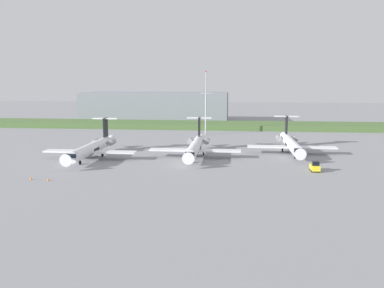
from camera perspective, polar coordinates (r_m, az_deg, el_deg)
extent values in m
plane|color=gray|center=(116.47, 0.89, -0.17)|extent=(500.00, 500.00, 0.00)
cube|color=#4C6B38|center=(161.39, 2.41, 2.77)|extent=(320.00, 20.00, 2.08)
cylinder|color=white|center=(99.38, -14.44, -0.63)|extent=(2.70, 24.00, 2.70)
cone|color=white|center=(87.09, -17.55, -2.11)|extent=(2.70, 3.00, 2.70)
cone|color=white|center=(112.42, -11.94, 0.56)|extent=(2.30, 4.00, 2.29)
cube|color=black|center=(88.72, -17.08, -1.58)|extent=(2.02, 1.80, 0.90)
cylinder|color=black|center=(99.41, -14.44, -0.72)|extent=(2.76, 3.60, 2.76)
cube|color=white|center=(100.81, -17.77, -1.00)|extent=(11.00, 3.20, 0.36)
cube|color=white|center=(96.63, -11.36, -1.16)|extent=(11.00, 3.20, 0.36)
cube|color=black|center=(109.09, -12.50, 2.38)|extent=(0.36, 3.20, 5.20)
cube|color=white|center=(109.13, -12.49, 3.65)|extent=(6.80, 1.80, 0.24)
cylinder|color=gray|center=(108.64, -13.86, 0.30)|extent=(1.50, 3.40, 1.50)
cylinder|color=gray|center=(107.18, -11.60, 0.27)|extent=(1.50, 3.40, 1.50)
cylinder|color=gray|center=(92.83, -16.02, -2.28)|extent=(0.20, 0.20, 0.65)
cylinder|color=black|center=(92.94, -16.00, -2.61)|extent=(0.30, 0.90, 0.90)
cylinder|color=black|center=(102.60, -14.92, -1.49)|extent=(0.35, 0.90, 0.90)
cylinder|color=black|center=(101.30, -12.91, -1.54)|extent=(0.35, 0.90, 0.90)
cylinder|color=white|center=(98.22, 0.48, -0.46)|extent=(2.70, 24.00, 2.70)
cone|color=white|center=(85.01, -0.44, -1.95)|extent=(2.70, 3.00, 2.70)
cone|color=white|center=(111.99, 1.20, 0.72)|extent=(2.29, 4.00, 2.29)
cube|color=black|center=(86.78, -0.30, -1.41)|extent=(2.03, 1.80, 0.90)
cylinder|color=black|center=(98.25, 0.48, -0.54)|extent=(2.76, 3.60, 2.76)
cube|color=white|center=(98.11, -3.02, -0.84)|extent=(11.00, 3.20, 0.36)
cube|color=white|center=(96.93, 3.89, -0.97)|extent=(11.00, 3.20, 0.36)
cube|color=black|center=(108.52, 1.06, 2.56)|extent=(0.36, 3.20, 5.20)
cube|color=white|center=(108.57, 1.08, 3.83)|extent=(6.80, 1.80, 0.24)
cylinder|color=gray|center=(107.46, -0.22, 0.48)|extent=(1.50, 3.40, 1.50)
cylinder|color=gray|center=(107.05, 2.17, 0.44)|extent=(1.50, 3.40, 1.50)
cylinder|color=gray|center=(91.20, 0.00, -2.12)|extent=(0.20, 0.20, 0.65)
cylinder|color=black|center=(91.31, 0.00, -2.46)|extent=(0.30, 0.90, 0.90)
cylinder|color=black|center=(101.12, -0.46, -1.33)|extent=(0.35, 0.90, 0.90)
cylinder|color=black|center=(100.75, 1.69, -1.37)|extent=(0.35, 0.90, 0.90)
cylinder|color=white|center=(106.30, 14.25, -0.01)|extent=(2.70, 24.00, 2.70)
cone|color=white|center=(93.13, 15.38, -1.31)|extent=(2.70, 3.00, 2.70)
cone|color=white|center=(120.03, 13.34, 1.04)|extent=(2.30, 4.00, 2.29)
cube|color=black|center=(94.90, 15.21, -0.82)|extent=(2.02, 1.80, 0.90)
cylinder|color=black|center=(106.32, 14.24, -0.09)|extent=(2.76, 3.60, 2.76)
cube|color=white|center=(104.74, 11.11, -0.37)|extent=(11.00, 3.20, 0.36)
cube|color=white|center=(106.41, 17.46, -0.47)|extent=(11.00, 3.20, 0.36)
cube|color=black|center=(116.60, 13.58, 2.76)|extent=(0.36, 3.20, 5.20)
cube|color=white|center=(116.67, 13.61, 3.94)|extent=(6.80, 1.80, 0.24)
cylinder|color=gray|center=(115.02, 12.52, 0.83)|extent=(1.50, 3.40, 1.50)
cylinder|color=gray|center=(115.60, 14.73, 0.79)|extent=(1.50, 3.40, 1.50)
cylinder|color=gray|center=(99.28, 14.80, -1.51)|extent=(0.20, 0.20, 0.65)
cylinder|color=black|center=(99.38, 14.78, -1.82)|extent=(0.30, 0.90, 0.90)
cylinder|color=black|center=(108.72, 13.04, -0.83)|extent=(0.35, 0.90, 0.90)
cylinder|color=black|center=(109.24, 15.02, -0.86)|extent=(0.35, 0.90, 0.90)
cylinder|color=#B2B2B7|center=(139.57, 2.01, 4.31)|extent=(0.50, 0.50, 14.30)
cylinder|color=#B2B2B7|center=(139.09, 2.04, 8.83)|extent=(0.28, 0.28, 7.70)
cube|color=#B2B2B7|center=(139.15, 2.03, 7.41)|extent=(4.40, 0.20, 0.20)
sphere|color=red|center=(139.14, 2.05, 10.52)|extent=(0.50, 0.50, 0.50)
cube|color=gray|center=(187.01, -5.17, 5.40)|extent=(67.12, 27.63, 13.74)
cube|color=yellow|center=(86.51, 17.47, -3.26)|extent=(1.70, 3.20, 1.10)
cube|color=black|center=(85.78, 17.57, -2.69)|extent=(1.36, 1.10, 0.90)
cylinder|color=black|center=(85.57, 17.08, -3.76)|extent=(0.22, 0.60, 0.60)
cylinder|color=black|center=(85.86, 18.06, -3.76)|extent=(0.22, 0.60, 0.60)
cylinder|color=black|center=(87.41, 16.84, -3.48)|extent=(0.22, 0.60, 0.60)
cylinder|color=black|center=(87.70, 17.81, -3.48)|extent=(0.22, 0.60, 0.60)
cone|color=orange|center=(81.85, -22.42, -4.64)|extent=(0.44, 0.44, 0.55)
cone|color=orange|center=(79.89, -20.21, -4.83)|extent=(0.44, 0.44, 0.55)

